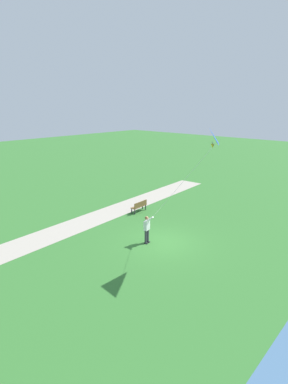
% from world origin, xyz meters
% --- Properties ---
extents(ground_plane, '(120.00, 120.00, 0.00)m').
position_xyz_m(ground_plane, '(0.00, 0.00, 0.00)').
color(ground_plane, '#33702D').
extents(walkway_path, '(4.27, 32.09, 0.02)m').
position_xyz_m(walkway_path, '(6.23, 2.00, 0.01)').
color(walkway_path, '#ADA393').
rests_on(walkway_path, ground).
extents(person_kite_flyer, '(0.62, 0.52, 1.83)m').
position_xyz_m(person_kite_flyer, '(0.67, 0.73, 1.05)').
color(person_kite_flyer, '#232328').
rests_on(person_kite_flyer, ground).
extents(flying_kite, '(3.86, 1.60, 5.34)m').
position_xyz_m(flying_kite, '(-2.92, 0.21, 6.62)').
color(flying_kite, blue).
extents(park_bench_near_walkway, '(0.53, 1.52, 0.88)m').
position_xyz_m(park_bench_near_walkway, '(4.85, -3.09, 0.51)').
color(park_bench_near_walkway, brown).
rests_on(park_bench_near_walkway, ground).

